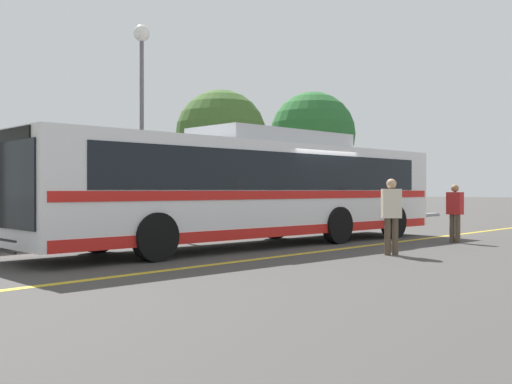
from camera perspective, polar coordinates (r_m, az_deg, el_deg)
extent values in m
plane|color=#423F3D|center=(16.61, 3.95, -4.83)|extent=(220.00, 220.00, 0.00)
cube|color=gold|center=(14.36, 6.43, -5.61)|extent=(32.77, 0.20, 0.01)
cube|color=#99999E|center=(19.58, -10.89, -3.85)|extent=(40.77, 0.36, 0.15)
cube|color=white|center=(15.70, 0.00, 0.30)|extent=(12.89, 3.15, 2.32)
cube|color=black|center=(15.71, 0.00, 1.88)|extent=(11.10, 3.10, 0.93)
cube|color=red|center=(15.70, 0.00, -0.24)|extent=(12.63, 3.18, 0.20)
cube|color=red|center=(15.74, 0.00, -3.50)|extent=(12.63, 3.17, 0.24)
cube|color=black|center=(12.19, -22.33, 0.64)|extent=(0.15, 2.19, 1.66)
cube|color=black|center=(12.24, -22.34, 5.06)|extent=(0.13, 1.74, 0.24)
cube|color=silver|center=(16.21, 1.64, 5.08)|extent=(4.57, 2.22, 0.38)
cylinder|color=black|center=(12.31, -9.56, -4.25)|extent=(1.01, 0.33, 1.00)
cylinder|color=black|center=(14.34, -14.93, -3.62)|extent=(1.01, 0.33, 1.00)
cylinder|color=black|center=(16.34, 7.78, -3.16)|extent=(1.01, 0.33, 1.00)
cylinder|color=black|center=(17.92, 1.80, -2.86)|extent=(1.01, 0.33, 1.00)
cylinder|color=black|center=(18.51, 12.97, -2.77)|extent=(1.01, 0.33, 1.00)
cylinder|color=black|center=(19.92, 7.22, -2.56)|extent=(1.01, 0.33, 1.00)
cube|color=silver|center=(16.36, -22.32, -2.89)|extent=(4.32, 1.96, 0.55)
cube|color=black|center=(16.29, -22.65, -1.18)|extent=(1.87, 1.58, 0.43)
cylinder|color=black|center=(17.70, -19.83, -3.56)|extent=(0.61, 0.24, 0.60)
cylinder|color=black|center=(16.38, -16.98, -3.86)|extent=(0.61, 0.24, 0.60)
cylinder|color=brown|center=(17.50, 18.18, -3.31)|extent=(0.14, 0.14, 0.78)
cylinder|color=brown|center=(17.41, 18.66, -3.32)|extent=(0.14, 0.14, 0.78)
cube|color=red|center=(17.43, 18.42, -1.03)|extent=(0.26, 0.44, 0.62)
sphere|color=#9E704C|center=(17.42, 18.42, 0.34)|extent=(0.21, 0.21, 0.21)
cylinder|color=brown|center=(13.72, 13.11, -4.16)|extent=(0.14, 0.14, 0.83)
cylinder|color=brown|center=(13.68, 12.42, -4.17)|extent=(0.14, 0.14, 0.83)
cube|color=beige|center=(13.67, 12.77, -1.07)|extent=(0.45, 0.45, 0.65)
sphere|color=tan|center=(13.66, 12.77, 0.77)|extent=(0.22, 0.22, 0.22)
cylinder|color=#59595E|center=(20.63, -10.83, 5.14)|extent=(0.14, 0.14, 6.47)
sphere|color=silver|center=(21.22, -10.83, 14.63)|extent=(0.56, 0.56, 0.56)
cylinder|color=#513823|center=(30.69, 5.43, -0.03)|extent=(0.28, 0.28, 2.68)
sphere|color=#28662D|center=(30.82, 5.43, 5.48)|extent=(4.33, 4.33, 4.33)
cylinder|color=#513823|center=(25.07, -3.36, -0.49)|extent=(0.28, 0.28, 2.32)
sphere|color=#3D6028|center=(25.18, -3.36, 5.40)|extent=(3.80, 3.80, 3.80)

